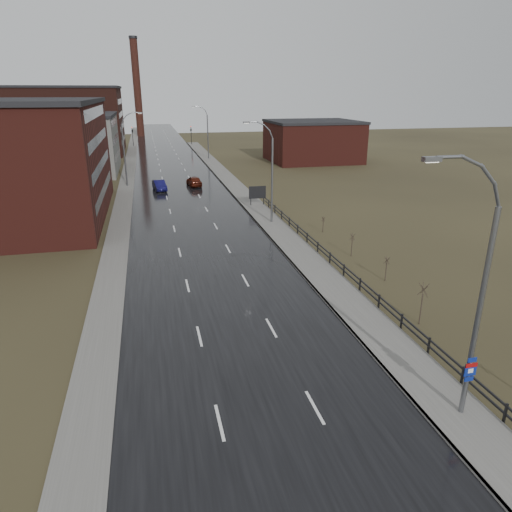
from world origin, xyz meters
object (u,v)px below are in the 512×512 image
car_far (194,181)px  streetlight_main (475,298)px  car_near (160,186)px  billboard (257,193)px

car_far → streetlight_main: bearing=90.3°
streetlight_main → car_near: streetlight_main is taller
billboard → streetlight_main: bearing=-90.8°
streetlight_main → car_far: size_ratio=2.57×
car_near → streetlight_main: bearing=-86.0°
billboard → car_far: (-6.71, 15.35, -0.99)m
streetlight_main → car_far: 58.22m
streetlight_main → billboard: streetlight_main is taller
streetlight_main → car_near: size_ratio=2.63×
streetlight_main → billboard: size_ratio=4.51×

